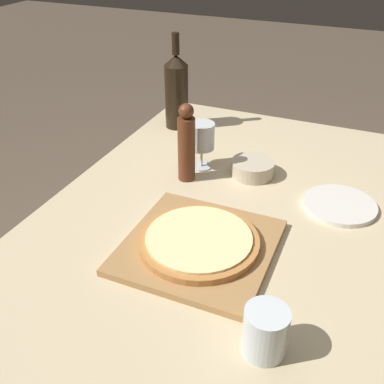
{
  "coord_description": "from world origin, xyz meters",
  "views": [
    {
      "loc": [
        0.35,
        -1.01,
        1.46
      ],
      "look_at": [
        -0.07,
        -0.03,
        0.79
      ],
      "focal_mm": 42.0,
      "sensor_mm": 36.0,
      "label": 1
    }
  ],
  "objects_px": {
    "pepper_mill": "(186,144)",
    "small_bowl": "(253,168)",
    "wine_bottle": "(176,91)",
    "pizza": "(199,240)",
    "wine_glass": "(202,137)"
  },
  "relations": [
    {
      "from": "pepper_mill",
      "to": "small_bowl",
      "type": "bearing_deg",
      "value": 29.16
    },
    {
      "from": "wine_bottle",
      "to": "small_bowl",
      "type": "relative_size",
      "value": 2.6
    },
    {
      "from": "pepper_mill",
      "to": "pizza",
      "type": "bearing_deg",
      "value": -61.27
    },
    {
      "from": "wine_glass",
      "to": "small_bowl",
      "type": "height_order",
      "value": "wine_glass"
    },
    {
      "from": "pizza",
      "to": "wine_bottle",
      "type": "height_order",
      "value": "wine_bottle"
    },
    {
      "from": "pizza",
      "to": "wine_glass",
      "type": "xyz_separation_m",
      "value": [
        -0.16,
        0.4,
        0.08
      ]
    },
    {
      "from": "wine_bottle",
      "to": "small_bowl",
      "type": "distance_m",
      "value": 0.48
    },
    {
      "from": "wine_glass",
      "to": "small_bowl",
      "type": "relative_size",
      "value": 1.14
    },
    {
      "from": "wine_bottle",
      "to": "small_bowl",
      "type": "bearing_deg",
      "value": -33.36
    },
    {
      "from": "wine_bottle",
      "to": "pepper_mill",
      "type": "bearing_deg",
      "value": -60.9
    },
    {
      "from": "wine_bottle",
      "to": "wine_glass",
      "type": "distance_m",
      "value": 0.35
    },
    {
      "from": "pepper_mill",
      "to": "wine_glass",
      "type": "relative_size",
      "value": 1.61
    },
    {
      "from": "pepper_mill",
      "to": "small_bowl",
      "type": "distance_m",
      "value": 0.23
    },
    {
      "from": "pizza",
      "to": "wine_bottle",
      "type": "distance_m",
      "value": 0.77
    },
    {
      "from": "pizza",
      "to": "wine_bottle",
      "type": "relative_size",
      "value": 0.85
    }
  ]
}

